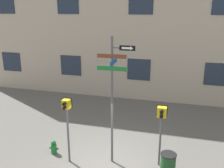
% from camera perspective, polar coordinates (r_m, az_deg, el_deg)
% --- Properties ---
extents(ground_plane, '(60.00, 60.00, 0.00)m').
position_cam_1_polar(ground_plane, '(10.37, -1.28, -17.91)').
color(ground_plane, '#595651').
extents(building_facade, '(24.00, 0.63, 12.51)m').
position_cam_1_polar(building_facade, '(16.25, 6.81, 17.99)').
color(building_facade, tan).
rests_on(building_facade, ground_plane).
extents(street_sign_pole, '(1.38, 0.91, 5.01)m').
position_cam_1_polar(street_sign_pole, '(9.19, 0.33, -1.68)').
color(street_sign_pole, '#4C4C51').
rests_on(street_sign_pole, ground_plane).
extents(pedestrian_signal_left, '(0.34, 0.40, 2.69)m').
position_cam_1_polar(pedestrian_signal_left, '(9.68, -10.26, -6.86)').
color(pedestrian_signal_left, '#4C4C51').
rests_on(pedestrian_signal_left, ground_plane).
extents(pedestrian_signal_right, '(0.40, 0.40, 2.48)m').
position_cam_1_polar(pedestrian_signal_right, '(9.55, 11.23, -7.92)').
color(pedestrian_signal_right, '#4C4C51').
rests_on(pedestrian_signal_right, ground_plane).
extents(fire_hydrant, '(0.40, 0.24, 0.60)m').
position_cam_1_polar(fire_hydrant, '(11.16, -13.17, -13.91)').
color(fire_hydrant, '#196028').
rests_on(fire_hydrant, ground_plane).
extents(trash_bin, '(0.58, 0.58, 0.90)m').
position_cam_1_polar(trash_bin, '(9.78, 12.64, -17.55)').
color(trash_bin, '#1E4723').
rests_on(trash_bin, ground_plane).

